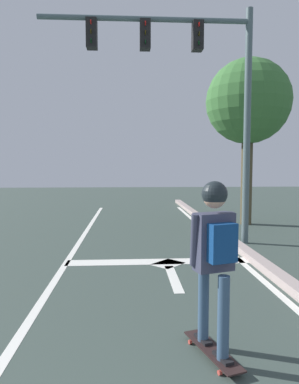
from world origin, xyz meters
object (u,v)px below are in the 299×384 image
at_px(skateboard, 212,350).
at_px(traffic_signal_mast, 188,71).
at_px(roadside_tree, 248,103).
at_px(skater, 215,245).

distance_m(skateboard, traffic_signal_mast, 6.32).
distance_m(traffic_signal_mast, roadside_tree, 3.53).
height_order(skateboard, traffic_signal_mast, traffic_signal_mast).
height_order(skater, roadside_tree, roadside_tree).
xyz_separation_m(skateboard, skater, (0.00, -0.02, 1.06)).
bearing_deg(skater, traffic_signal_mast, 83.62).
height_order(traffic_signal_mast, roadside_tree, traffic_signal_mast).
relative_size(skateboard, traffic_signal_mast, 0.16).
distance_m(skateboard, skater, 1.06).
bearing_deg(skater, skateboard, 107.06).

